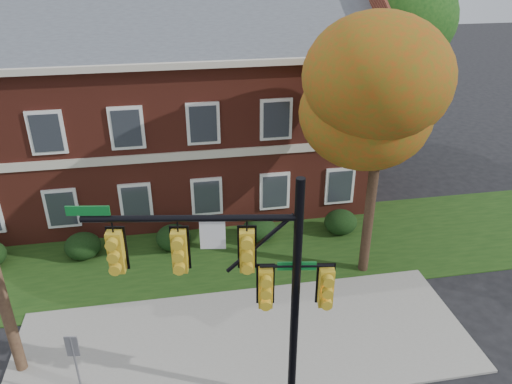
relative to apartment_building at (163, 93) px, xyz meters
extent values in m
plane|color=black|center=(2.00, -11.95, -4.99)|extent=(120.00, 120.00, 0.00)
cube|color=gray|center=(2.00, -10.95, -4.95)|extent=(14.00, 5.00, 0.08)
cube|color=#193811|center=(2.00, -5.95, -4.97)|extent=(30.00, 6.00, 0.04)
cube|color=maroon|center=(0.00, 0.05, -1.49)|extent=(18.00, 8.00, 7.00)
cube|color=beige|center=(0.00, 0.05, 2.13)|extent=(18.80, 8.80, 0.24)
cube|color=beige|center=(0.00, -3.98, -1.49)|extent=(18.00, 0.12, 0.35)
ellipsoid|color=black|center=(-3.50, -5.25, -4.46)|extent=(1.40, 1.26, 1.05)
ellipsoid|color=black|center=(0.00, -5.25, -4.46)|extent=(1.40, 1.26, 1.05)
ellipsoid|color=black|center=(3.50, -5.25, -4.46)|extent=(1.40, 1.26, 1.05)
ellipsoid|color=black|center=(7.00, -5.25, -4.46)|extent=(1.40, 1.26, 1.05)
cylinder|color=black|center=(7.00, -7.95, -2.11)|extent=(0.36, 0.36, 5.76)
ellipsoid|color=#B0390F|center=(7.00, -7.95, 1.49)|extent=(4.25, 4.25, 3.60)
ellipsoid|color=#B0390F|center=(7.62, -8.33, 2.09)|extent=(3.50, 3.50, 3.00)
cylinder|color=black|center=(11.00, 1.05, -1.47)|extent=(0.36, 0.36, 7.04)
ellipsoid|color=#133E11|center=(11.00, 1.05, 2.93)|extent=(5.95, 5.95, 5.04)
ellipsoid|color=#133E11|center=(11.88, 0.52, 3.53)|extent=(4.90, 4.90, 4.20)
cylinder|color=black|center=(1.00, 8.05, -1.15)|extent=(0.36, 0.36, 7.68)
cylinder|color=black|center=(2.88, -13.36, -1.64)|extent=(0.24, 0.24, 6.70)
cylinder|color=black|center=(0.52, -12.98, 0.75)|extent=(4.75, 0.92, 0.15)
cylinder|color=black|center=(2.88, -13.36, -0.54)|extent=(1.71, 0.35, 0.08)
cube|color=gold|center=(-1.18, -12.70, -0.11)|extent=(0.46, 0.35, 1.11)
cube|color=gold|center=(0.23, -12.93, -0.11)|extent=(0.46, 0.35, 1.11)
cube|color=gold|center=(1.74, -13.18, -0.11)|extent=(0.46, 0.35, 1.11)
cube|color=silver|center=(0.99, -13.05, 0.32)|extent=(0.57, 0.13, 0.72)
cube|color=#0D6424|center=(-1.66, -12.62, 0.97)|extent=(0.95, 0.19, 0.23)
cube|color=gold|center=(2.17, -13.25, -1.16)|extent=(0.46, 0.35, 1.11)
cube|color=gold|center=(3.59, -13.48, -1.16)|extent=(0.46, 0.35, 1.11)
cube|color=#0D6424|center=(2.88, -13.36, -0.54)|extent=(0.90, 0.18, 0.22)
cylinder|color=slate|center=(-2.66, -12.37, -3.85)|extent=(0.07, 0.07, 2.28)
cube|color=slate|center=(-2.66, -12.37, -3.02)|extent=(0.33, 0.10, 0.64)
camera|label=1|loc=(0.27, -22.55, 6.21)|focal=35.00mm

